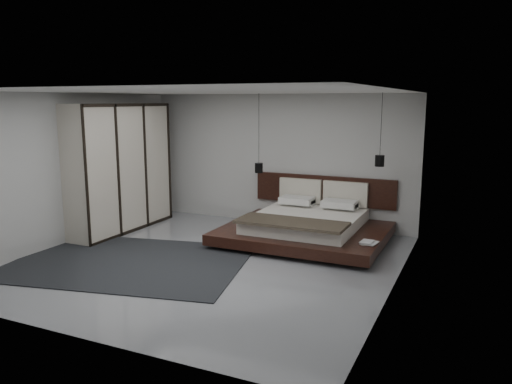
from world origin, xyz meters
The scene contains 14 objects.
floor centered at (0.00, 0.00, 0.00)m, with size 6.00×6.00×0.00m, color gray.
ceiling centered at (0.00, 0.00, 2.80)m, with size 6.00×6.00×0.00m, color white.
wall_back centered at (0.00, 3.00, 1.40)m, with size 6.00×6.00×0.00m, color #B5B5B2.
wall_front centered at (0.00, -3.00, 1.40)m, with size 6.00×6.00×0.00m, color #B5B5B2.
wall_left centered at (-3.00, 0.00, 1.40)m, with size 6.00×6.00×0.00m, color #B5B5B2.
wall_right centered at (3.00, 0.00, 1.40)m, with size 6.00×6.00×0.00m, color #B5B5B2.
lattice_screen centered at (-2.95, 2.45, 1.30)m, with size 0.05×0.90×2.60m, color black.
bed centered at (1.06, 1.90, 0.30)m, with size 3.01×2.48×1.12m.
book_lower centered at (2.30, 1.21, 0.29)m, with size 0.24×0.32×0.03m, color #99724C.
book_upper centered at (2.28, 1.18, 0.32)m, with size 0.20×0.27×0.02m, color #99724C.
pendant_left centered at (-0.17, 2.39, 1.29)m, with size 0.17×0.17×1.62m.
pendant_right centered at (2.30, 2.39, 1.56)m, with size 0.17×0.17×1.35m.
wardrobe centered at (-2.70, 1.09, 1.30)m, with size 0.63×2.65×2.60m.
rug centered at (-1.20, -0.60, 0.01)m, with size 3.81×2.72×0.02m, color black.
Camera 1 is at (4.05, -6.96, 2.65)m, focal length 35.00 mm.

